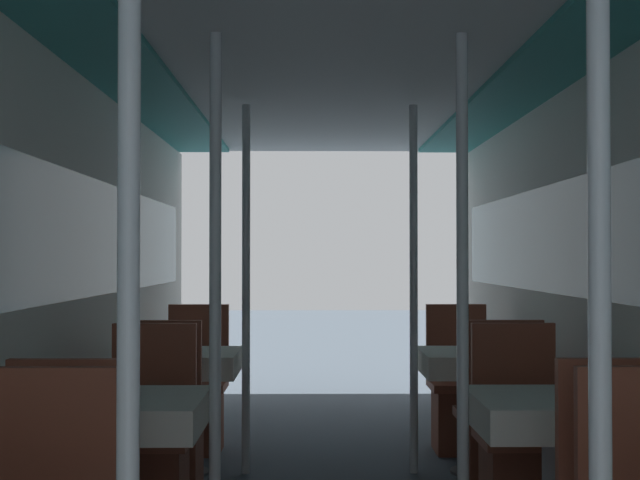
# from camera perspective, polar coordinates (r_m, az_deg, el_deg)

# --- Properties ---
(wall_left) EXTENTS (0.05, 8.23, 2.16)m
(wall_left) POSITION_cam_1_polar(r_m,az_deg,el_deg) (3.86, -18.03, -3.21)
(wall_left) COLOR silver
(wall_left) RESTS_ON ground_plane
(ceiling_panel) EXTENTS (2.54, 8.23, 0.07)m
(ceiling_panel) POSITION_cam_1_polar(r_m,az_deg,el_deg) (3.80, 1.15, 13.21)
(ceiling_panel) COLOR silver
(ceiling_panel) RESTS_ON wall_left
(support_pole_left_0) EXTENTS (0.05, 0.05, 2.16)m
(support_pole_left_0) POSITION_cam_1_polar(r_m,az_deg,el_deg) (1.91, -12.17, -6.68)
(support_pole_left_0) COLOR silver
(support_pole_left_0) RESTS_ON ground_plane
(dining_table_left_1) EXTENTS (0.65, 0.65, 0.71)m
(dining_table_left_1) POSITION_cam_1_polar(r_m,az_deg,el_deg) (3.69, -12.59, -11.42)
(dining_table_left_1) COLOR #4C4C51
(dining_table_left_1) RESTS_ON ground_plane
(chair_left_far_1) EXTENTS (0.40, 0.40, 0.95)m
(chair_left_far_1) POSITION_cam_1_polar(r_m,az_deg,el_deg) (4.31, -10.94, -14.12)
(chair_left_far_1) COLOR brown
(chair_left_far_1) RESTS_ON ground_plane
(support_pole_left_1) EXTENTS (0.05, 0.05, 2.16)m
(support_pole_left_1) POSITION_cam_1_polar(r_m,az_deg,el_deg) (3.57, -6.72, -4.06)
(support_pole_left_1) COLOR silver
(support_pole_left_1) RESTS_ON ground_plane
(dining_table_left_2) EXTENTS (0.65, 0.65, 0.71)m
(dining_table_left_2) POSITION_cam_1_polar(r_m,az_deg,el_deg) (5.33, -8.78, -8.21)
(dining_table_left_2) COLOR #4C4C51
(dining_table_left_2) RESTS_ON ground_plane
(chair_left_near_2) EXTENTS (0.40, 0.40, 0.95)m
(chair_left_near_2) POSITION_cam_1_polar(r_m,az_deg,el_deg) (4.81, -9.80, -12.74)
(chair_left_near_2) COLOR brown
(chair_left_near_2) RESTS_ON ground_plane
(chair_left_far_2) EXTENTS (0.40, 0.40, 0.95)m
(chair_left_far_2) POSITION_cam_1_polar(r_m,az_deg,el_deg) (5.95, -7.97, -10.49)
(chair_left_far_2) COLOR brown
(chair_left_far_2) RESTS_ON ground_plane
(support_pole_left_2) EXTENTS (0.05, 0.05, 2.16)m
(support_pole_left_2) POSITION_cam_1_polar(r_m,az_deg,el_deg) (5.25, -4.76, -3.10)
(support_pole_left_2) COLOR silver
(support_pole_left_2) RESTS_ON ground_plane
(support_pole_right_0) EXTENTS (0.05, 0.05, 2.16)m
(support_pole_right_0) POSITION_cam_1_polar(r_m,az_deg,el_deg) (1.97, 17.47, -6.49)
(support_pole_right_0) COLOR silver
(support_pole_right_0) RESTS_ON ground_plane
(dining_table_right_1) EXTENTS (0.65, 0.65, 0.71)m
(dining_table_right_1) POSITION_cam_1_polar(r_m,az_deg,el_deg) (3.74, 14.84, -11.26)
(dining_table_right_1) COLOR #4C4C51
(dining_table_right_1) RESTS_ON ground_plane
(chair_right_far_1) EXTENTS (0.40, 0.40, 0.95)m
(chair_right_far_1) POSITION_cam_1_polar(r_m,az_deg,el_deg) (4.36, 12.76, -13.97)
(chair_right_far_1) COLOR brown
(chair_right_far_1) RESTS_ON ground_plane
(support_pole_right_1) EXTENTS (0.05, 0.05, 2.16)m
(support_pole_right_1) POSITION_cam_1_polar(r_m,az_deg,el_deg) (3.61, 9.11, -4.03)
(support_pole_right_1) COLOR silver
(support_pole_right_1) RESTS_ON ground_plane
(dining_table_right_2) EXTENTS (0.65, 0.65, 0.71)m
(dining_table_right_2) POSITION_cam_1_polar(r_m,az_deg,el_deg) (5.37, 10.00, -8.15)
(dining_table_right_2) COLOR #4C4C51
(dining_table_right_2) RESTS_ON ground_plane
(chair_right_near_2) EXTENTS (0.40, 0.40, 0.95)m
(chair_right_near_2) POSITION_cam_1_polar(r_m,az_deg,el_deg) (4.85, 11.31, -12.64)
(chair_right_near_2) COLOR brown
(chair_right_near_2) RESTS_ON ground_plane
(chair_right_far_2) EXTENTS (0.40, 0.40, 0.95)m
(chair_right_far_2) POSITION_cam_1_polar(r_m,az_deg,el_deg) (5.98, 8.96, -10.43)
(chair_right_far_2) COLOR brown
(chair_right_far_2) RESTS_ON ground_plane
(support_pole_right_2) EXTENTS (0.05, 0.05, 2.16)m
(support_pole_right_2) POSITION_cam_1_polar(r_m,az_deg,el_deg) (5.27, 6.02, -3.09)
(support_pole_right_2) COLOR silver
(support_pole_right_2) RESTS_ON ground_plane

